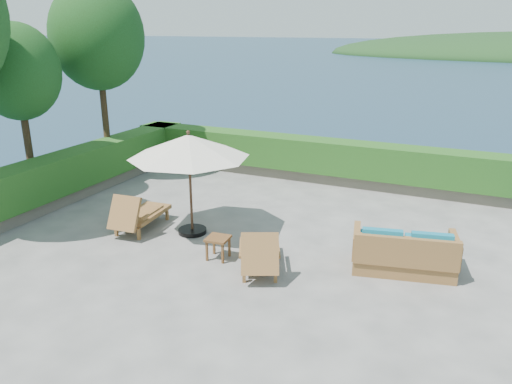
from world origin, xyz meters
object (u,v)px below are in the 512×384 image
at_px(patio_umbrella, 189,147).
at_px(lounge_right, 259,251).
at_px(lounge_left, 138,214).
at_px(wicker_loveseat, 404,254).
at_px(side_table, 218,241).

distance_m(patio_umbrella, lounge_right, 3.01).
relative_size(lounge_left, lounge_right, 0.96).
xyz_separation_m(patio_umbrella, wicker_loveseat, (4.89, 0.07, -1.72)).
xyz_separation_m(lounge_right, wicker_loveseat, (2.64, 1.17, -0.04)).
relative_size(side_table, wicker_loveseat, 0.23).
height_order(patio_umbrella, lounge_left, patio_umbrella).
height_order(lounge_left, lounge_right, lounge_left).
bearing_deg(patio_umbrella, lounge_right, -25.98).
xyz_separation_m(patio_umbrella, lounge_left, (-1.26, -0.39, -1.68)).
relative_size(patio_umbrella, lounge_right, 1.71).
distance_m(lounge_right, wicker_loveseat, 2.89).
bearing_deg(lounge_right, wicker_loveseat, -1.03).
distance_m(lounge_left, side_table, 2.55).
bearing_deg(lounge_left, wicker_loveseat, -0.42).
bearing_deg(side_table, patio_umbrella, 142.03).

